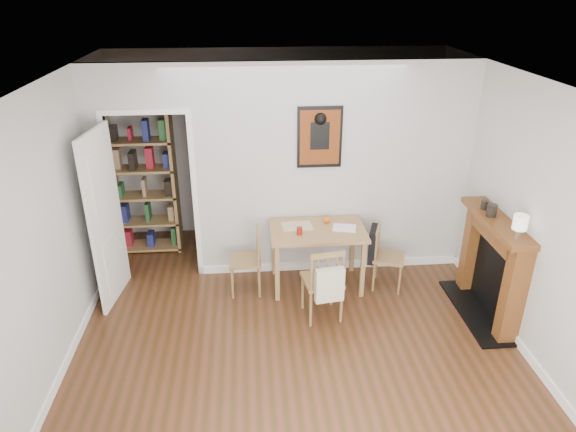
{
  "coord_description": "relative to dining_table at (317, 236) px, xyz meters",
  "views": [
    {
      "loc": [
        -0.43,
        -4.33,
        3.41
      ],
      "look_at": [
        -0.03,
        0.6,
        1.11
      ],
      "focal_mm": 32.0,
      "sensor_mm": 36.0,
      "label": 1
    }
  ],
  "objects": [
    {
      "name": "ground",
      "position": [
        -0.35,
        -0.98,
        -0.66
      ],
      "size": [
        5.2,
        5.2,
        0.0
      ],
      "primitive_type": "plane",
      "color": "#582F1C",
      "rests_on": "ground"
    },
    {
      "name": "room_shell",
      "position": [
        -0.25,
        0.37,
        0.63
      ],
      "size": [
        5.2,
        5.2,
        5.2
      ],
      "color": "beige",
      "rests_on": "ground"
    },
    {
      "name": "dining_table",
      "position": [
        0.0,
        0.0,
        0.0
      ],
      "size": [
        1.11,
        0.71,
        0.76
      ],
      "color": "#AA8B4F",
      "rests_on": "ground"
    },
    {
      "name": "chair_left",
      "position": [
        -0.86,
        -0.06,
        -0.26
      ],
      "size": [
        0.41,
        0.41,
        0.81
      ],
      "color": "#9D7B49",
      "rests_on": "ground"
    },
    {
      "name": "chair_right",
      "position": [
        0.83,
        -0.1,
        -0.26
      ],
      "size": [
        0.54,
        0.5,
        0.78
      ],
      "color": "#9D7B49",
      "rests_on": "ground"
    },
    {
      "name": "chair_front",
      "position": [
        -0.03,
        -0.64,
        -0.22
      ],
      "size": [
        0.5,
        0.55,
        0.88
      ],
      "color": "#9D7B49",
      "rests_on": "ground"
    },
    {
      "name": "bookshelf",
      "position": [
        -2.15,
        1.11,
        0.31
      ],
      "size": [
        0.83,
        0.33,
        1.97
      ],
      "color": "#AA8B4F",
      "rests_on": "ground"
    },
    {
      "name": "fireplace",
      "position": [
        1.81,
        -0.73,
        -0.05
      ],
      "size": [
        0.45,
        1.25,
        1.16
      ],
      "color": "brown",
      "rests_on": "ground"
    },
    {
      "name": "red_glass",
      "position": [
        -0.22,
        -0.12,
        0.13
      ],
      "size": [
        0.07,
        0.07,
        0.09
      ],
      "primitive_type": "cylinder",
      "color": "maroon",
      "rests_on": "dining_table"
    },
    {
      "name": "orange_fruit",
      "position": [
        0.13,
        0.16,
        0.13
      ],
      "size": [
        0.08,
        0.08,
        0.08
      ],
      "primitive_type": "sphere",
      "color": "orange",
      "rests_on": "dining_table"
    },
    {
      "name": "placemat",
      "position": [
        -0.23,
        0.09,
        0.09
      ],
      "size": [
        0.37,
        0.29,
        0.0
      ],
      "primitive_type": "cube",
      "rotation": [
        0.0,
        0.0,
        0.07
      ],
      "color": "beige",
      "rests_on": "dining_table"
    },
    {
      "name": "notebook",
      "position": [
        0.31,
        -0.01,
        0.1
      ],
      "size": [
        0.3,
        0.25,
        0.01
      ],
      "primitive_type": "cube",
      "rotation": [
        0.0,
        0.0,
        -0.23
      ],
      "color": "white",
      "rests_on": "dining_table"
    },
    {
      "name": "mantel_lamp",
      "position": [
        1.77,
        -1.13,
        0.63
      ],
      "size": [
        0.14,
        0.14,
        0.22
      ],
      "color": "silver",
      "rests_on": "fireplace"
    },
    {
      "name": "ceramic_jar_a",
      "position": [
        1.72,
        -0.65,
        0.56
      ],
      "size": [
        0.11,
        0.11,
        0.13
      ],
      "primitive_type": "cylinder",
      "color": "black",
      "rests_on": "fireplace"
    },
    {
      "name": "ceramic_jar_b",
      "position": [
        1.72,
        -0.48,
        0.54
      ],
      "size": [
        0.08,
        0.08,
        0.1
      ],
      "primitive_type": "cylinder",
      "color": "black",
      "rests_on": "fireplace"
    }
  ]
}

